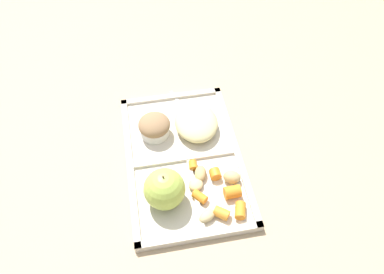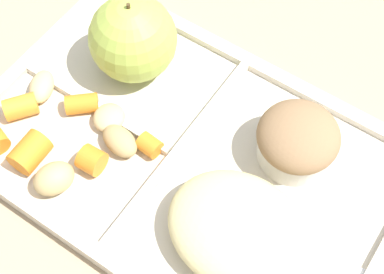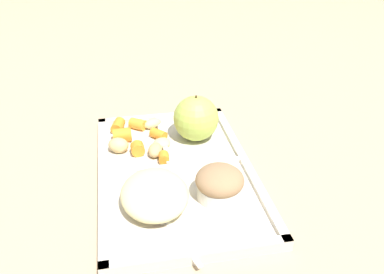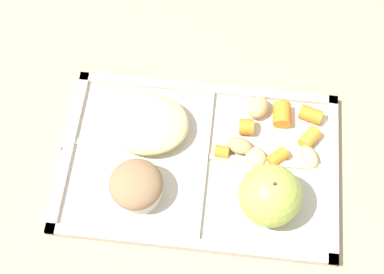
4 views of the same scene
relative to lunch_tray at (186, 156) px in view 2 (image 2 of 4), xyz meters
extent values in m
plane|color=tan|center=(0.00, 0.00, -0.01)|extent=(6.00, 6.00, 0.00)
cube|color=beige|center=(0.00, 0.00, 0.00)|extent=(0.40, 0.26, 0.01)
cube|color=beige|center=(0.00, -0.12, 0.01)|extent=(0.40, 0.01, 0.01)
cube|color=beige|center=(0.00, 0.12, 0.01)|extent=(0.40, 0.01, 0.01)
cube|color=beige|center=(-0.19, 0.00, 0.01)|extent=(0.01, 0.26, 0.01)
cube|color=beige|center=(0.19, 0.00, 0.01)|extent=(0.01, 0.26, 0.01)
cube|color=beige|center=(-0.01, 0.00, 0.01)|extent=(0.01, 0.23, 0.01)
cube|color=beige|center=(-0.10, -0.01, 0.01)|extent=(0.17, 0.01, 0.01)
sphere|color=#A8C14C|center=(-0.10, 0.06, 0.05)|extent=(0.09, 0.09, 0.09)
cylinder|color=#4C381E|center=(-0.10, 0.06, 0.09)|extent=(0.00, 0.00, 0.01)
cylinder|color=silver|center=(0.08, 0.06, 0.02)|extent=(0.07, 0.07, 0.02)
ellipsoid|color=#93704C|center=(0.08, 0.06, 0.04)|extent=(0.07, 0.07, 0.04)
cylinder|color=orange|center=(-0.06, -0.06, 0.02)|extent=(0.02, 0.03, 0.02)
cylinder|color=orange|center=(-0.11, -0.02, 0.01)|extent=(0.04, 0.03, 0.02)
cylinder|color=orange|center=(-0.16, -0.05, 0.01)|extent=(0.04, 0.04, 0.02)
cylinder|color=orange|center=(-0.11, -0.08, 0.02)|extent=(0.03, 0.04, 0.03)
cylinder|color=orange|center=(-0.03, -0.02, 0.01)|extent=(0.02, 0.02, 0.02)
ellipsoid|color=tan|center=(-0.08, -0.01, 0.01)|extent=(0.04, 0.04, 0.02)
ellipsoid|color=tan|center=(-0.05, -0.03, 0.01)|extent=(0.04, 0.03, 0.02)
ellipsoid|color=tan|center=(-0.16, -0.02, 0.01)|extent=(0.04, 0.04, 0.02)
ellipsoid|color=tan|center=(-0.08, -0.09, 0.02)|extent=(0.04, 0.05, 0.03)
ellipsoid|color=beige|center=(0.08, -0.04, 0.03)|extent=(0.12, 0.10, 0.04)
sphere|color=brown|center=(0.07, -0.06, 0.02)|extent=(0.04, 0.04, 0.04)
sphere|color=brown|center=(0.07, -0.05, 0.02)|extent=(0.03, 0.03, 0.03)
sphere|color=brown|center=(0.08, -0.03, 0.02)|extent=(0.03, 0.03, 0.03)
sphere|color=brown|center=(0.12, -0.04, 0.02)|extent=(0.03, 0.03, 0.03)
cube|color=white|center=(0.17, -0.02, 0.01)|extent=(0.09, 0.04, 0.00)
cube|color=white|center=(0.11, -0.04, 0.01)|extent=(0.04, 0.03, 0.00)
cylinder|color=white|center=(0.08, -0.04, 0.01)|extent=(0.02, 0.01, 0.00)
cylinder|color=white|center=(0.08, -0.05, 0.01)|extent=(0.02, 0.01, 0.00)
cylinder|color=white|center=(0.08, -0.05, 0.01)|extent=(0.02, 0.01, 0.00)
camera|label=1|loc=(-0.50, 0.07, 0.71)|focal=35.76mm
camera|label=2|loc=(0.15, -0.21, 0.47)|focal=53.80mm
camera|label=3|loc=(0.56, -0.08, 0.41)|focal=38.40mm
camera|label=4|loc=(-0.02, 0.30, 0.73)|focal=50.74mm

